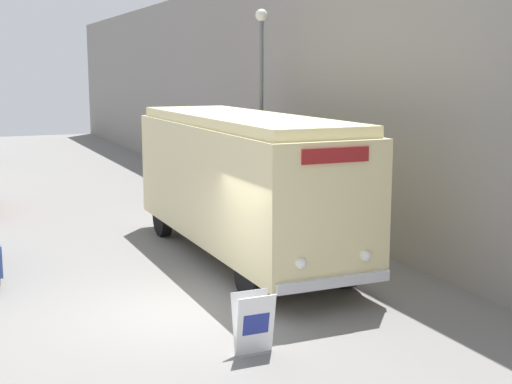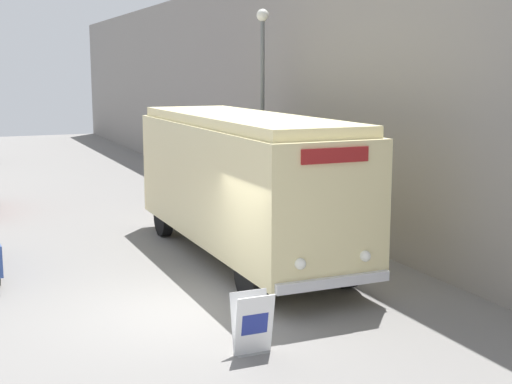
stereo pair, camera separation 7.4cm
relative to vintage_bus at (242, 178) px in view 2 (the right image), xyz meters
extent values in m
plane|color=slate|center=(-2.59, -3.26, -2.00)|extent=(80.00, 80.00, 0.00)
cube|color=gray|center=(3.46, 6.74, 1.88)|extent=(0.30, 60.00, 7.76)
cylinder|color=black|center=(-1.11, -3.10, -1.47)|extent=(0.28, 1.05, 1.05)
cylinder|color=black|center=(1.11, -3.10, -1.47)|extent=(0.28, 1.05, 1.05)
cylinder|color=black|center=(-1.11, 3.11, -1.47)|extent=(0.28, 1.05, 1.05)
cylinder|color=black|center=(1.11, 3.11, -1.47)|extent=(0.28, 1.05, 1.05)
cube|color=beige|center=(0.00, 0.01, -0.08)|extent=(2.54, 9.01, 2.78)
cube|color=#F8E8A7|center=(0.00, 0.01, 1.43)|extent=(2.34, 8.65, 0.24)
cube|color=silver|center=(0.00, -4.56, -1.35)|extent=(2.42, 0.12, 0.20)
sphere|color=white|center=(-0.70, -4.53, -0.92)|extent=(0.22, 0.22, 0.22)
sphere|color=white|center=(0.70, -4.53, -0.92)|extent=(0.22, 0.22, 0.22)
cube|color=maroon|center=(0.00, -4.52, 1.06)|extent=(1.40, 0.06, 0.28)
cube|color=gray|center=(-2.14, -5.65, -1.99)|extent=(0.59, 0.22, 0.01)
cube|color=white|center=(-2.14, -5.74, -1.49)|extent=(0.65, 0.20, 1.03)
cube|color=white|center=(-2.14, -5.56, -1.49)|extent=(0.65, 0.20, 1.03)
cube|color=navy|center=(-2.14, -5.75, -1.46)|extent=(0.46, 0.07, 0.36)
cylinder|color=#595E60|center=(2.21, 3.75, 1.05)|extent=(0.12, 0.12, 6.08)
sphere|color=silver|center=(2.21, 3.75, 4.20)|extent=(0.36, 0.36, 0.36)
camera|label=1|loc=(-6.58, -15.84, 2.61)|focal=50.00mm
camera|label=2|loc=(-6.52, -15.87, 2.61)|focal=50.00mm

